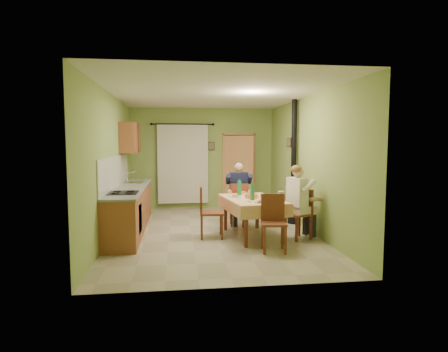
{
  "coord_description": "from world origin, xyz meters",
  "views": [
    {
      "loc": [
        -0.72,
        -7.56,
        1.83
      ],
      "look_at": [
        0.25,
        0.1,
        1.15
      ],
      "focal_mm": 30.0,
      "sensor_mm": 36.0,
      "label": 1
    }
  ],
  "objects": [
    {
      "name": "picture_right",
      "position": [
        1.97,
        1.2,
        1.85
      ],
      "size": [
        0.03,
        0.31,
        0.21
      ],
      "primitive_type": "cube",
      "color": "brown",
      "rests_on": "room_shell"
    },
    {
      "name": "man_far",
      "position": [
        0.64,
        0.55,
        0.88
      ],
      "size": [
        0.6,
        0.49,
        1.39
      ],
      "rotation": [
        0.0,
        0.0,
        -0.08
      ],
      "color": "#141938",
      "rests_on": "chair_far"
    },
    {
      "name": "picture_back",
      "position": [
        0.25,
        2.97,
        1.75
      ],
      "size": [
        0.19,
        0.03,
        0.23
      ],
      "primitive_type": "cube",
      "color": "black",
      "rests_on": "room_shell"
    },
    {
      "name": "floor",
      "position": [
        0.0,
        0.0,
        0.0
      ],
      "size": [
        4.0,
        6.0,
        0.01
      ],
      "primitive_type": "cube",
      "color": "tan",
      "rests_on": "ground"
    },
    {
      "name": "upper_cabinets",
      "position": [
        -1.82,
        1.7,
        1.95
      ],
      "size": [
        0.35,
        1.4,
        0.7
      ],
      "primitive_type": "cube",
      "color": "brown",
      "rests_on": "room_shell"
    },
    {
      "name": "stove_flue",
      "position": [
        1.9,
        0.6,
        1.02
      ],
      "size": [
        0.24,
        0.24,
        2.8
      ],
      "color": "black",
      "rests_on": "ground"
    },
    {
      "name": "room_shell",
      "position": [
        0.0,
        0.0,
        1.82
      ],
      "size": [
        4.04,
        6.04,
        2.82
      ],
      "color": "#8DA756",
      "rests_on": "ground"
    },
    {
      "name": "chair_right",
      "position": [
        1.58,
        -0.77,
        0.29
      ],
      "size": [
        0.52,
        0.52,
        0.96
      ],
      "rotation": [
        0.0,
        0.0,
        1.94
      ],
      "color": "brown",
      "rests_on": "ground"
    },
    {
      "name": "dining_table",
      "position": [
        0.73,
        -0.49,
        0.38
      ],
      "size": [
        1.2,
        1.75,
        0.76
      ],
      "rotation": [
        0.0,
        0.0,
        0.14
      ],
      "color": "#EAA87A",
      "rests_on": "ground"
    },
    {
      "name": "man_right",
      "position": [
        1.57,
        -0.77,
        0.88
      ],
      "size": [
        0.59,
        0.65,
        1.39
      ],
      "rotation": [
        0.0,
        0.0,
        1.94
      ],
      "color": "white",
      "rests_on": "chair_right"
    },
    {
      "name": "chair_far",
      "position": [
        0.64,
        0.54,
        0.29
      ],
      "size": [
        0.43,
        0.43,
        0.95
      ],
      "rotation": [
        0.0,
        0.0,
        -0.08
      ],
      "color": "brown",
      "rests_on": "ground"
    },
    {
      "name": "chair_near",
      "position": [
        0.89,
        -1.51,
        0.29
      ],
      "size": [
        0.46,
        0.46,
        0.96
      ],
      "rotation": [
        0.0,
        0.0,
        3.01
      ],
      "color": "brown",
      "rests_on": "ground"
    },
    {
      "name": "kitchen_run",
      "position": [
        -1.71,
        0.4,
        0.48
      ],
      "size": [
        0.64,
        3.64,
        1.56
      ],
      "color": "brown",
      "rests_on": "ground"
    },
    {
      "name": "curtain",
      "position": [
        -0.55,
        2.9,
        1.26
      ],
      "size": [
        1.7,
        0.07,
        2.22
      ],
      "color": "black",
      "rests_on": "ground"
    },
    {
      "name": "tableware",
      "position": [
        0.76,
        -0.58,
        0.83
      ],
      "size": [
        0.89,
        1.61,
        0.33
      ],
      "color": "white",
      "rests_on": "dining_table"
    },
    {
      "name": "doorway",
      "position": [
        1.04,
        2.9,
        1.05
      ],
      "size": [
        0.96,
        0.34,
        2.15
      ],
      "color": "black",
      "rests_on": "ground"
    },
    {
      "name": "chair_left",
      "position": [
        -0.08,
        -0.43,
        0.29
      ],
      "size": [
        0.47,
        0.47,
        1.01
      ],
      "rotation": [
        0.0,
        0.0,
        -1.62
      ],
      "color": "brown",
      "rests_on": "ground"
    }
  ]
}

